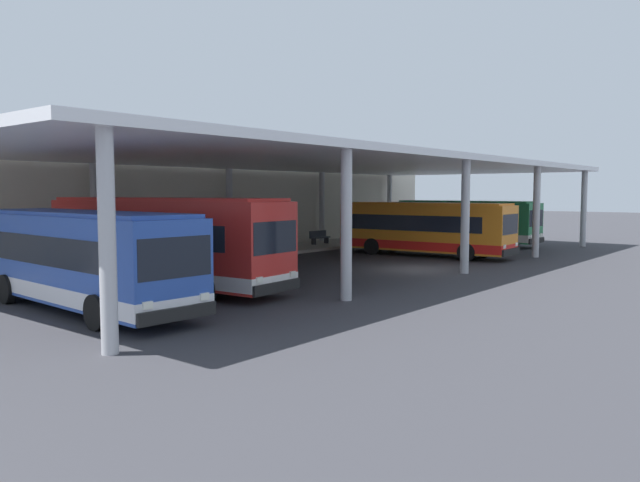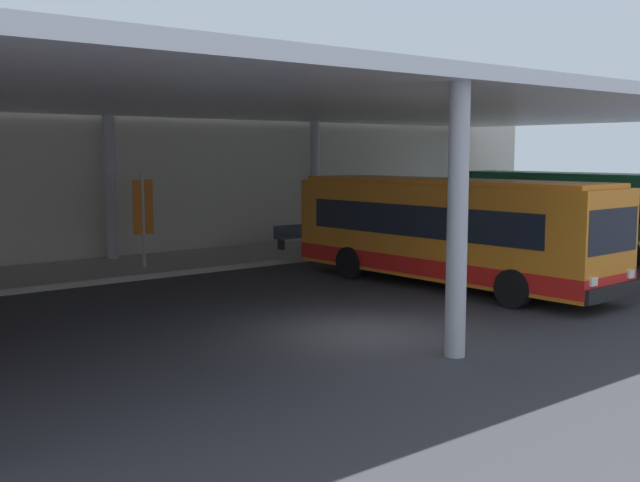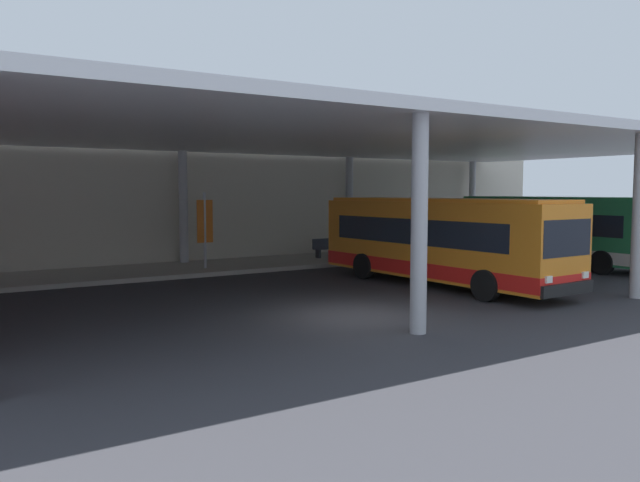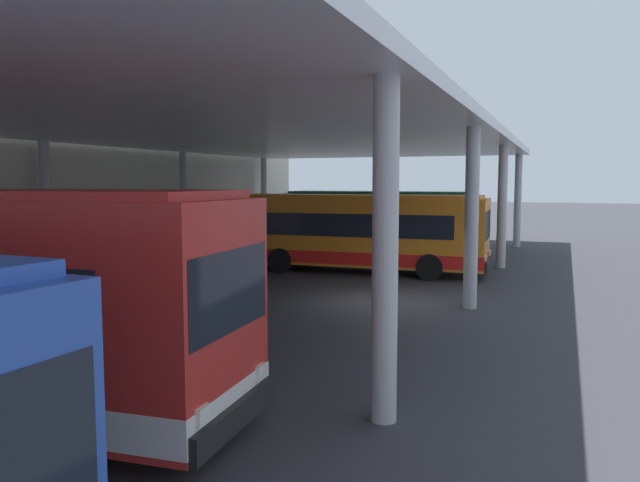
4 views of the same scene
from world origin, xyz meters
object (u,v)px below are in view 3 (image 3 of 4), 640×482
at_px(banner_sign, 205,226).
at_px(bus_middle_bay, 439,240).
at_px(bench_waiting, 329,247).
at_px(bus_far_bay, 557,229).

bearing_deg(banner_sign, bus_middle_bay, -54.22).
height_order(bus_middle_bay, banner_sign, banner_sign).
relative_size(bus_middle_bay, banner_sign, 3.32).
bearing_deg(bench_waiting, bus_middle_bay, -97.00).
bearing_deg(bus_far_bay, bench_waiting, 137.89).
distance_m(bus_far_bay, banner_sign, 16.13).
relative_size(bus_far_bay, bench_waiting, 5.89).
height_order(bus_far_bay, bench_waiting, bus_far_bay).
distance_m(bus_middle_bay, bench_waiting, 9.03).
xyz_separation_m(bus_far_bay, bench_waiting, (-7.96, 7.19, -0.99)).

